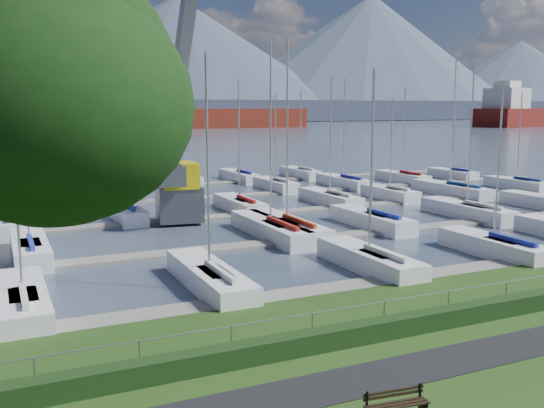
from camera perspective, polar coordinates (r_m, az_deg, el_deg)
path at (r=21.65m, az=17.40°, el=-13.67°), size 160.00×2.00×0.04m
water at (r=278.09m, az=-22.12°, el=6.70°), size 800.00×540.00×0.20m
hedge at (r=23.37m, az=13.10°, el=-10.87°), size 80.00×0.70×0.70m
fence at (r=23.40m, az=12.57°, el=-8.63°), size 80.00×0.04×0.04m
foothill at (r=347.89m, az=-22.78°, el=8.07°), size 900.00×80.00×12.00m
mountains at (r=424.51m, az=-22.52°, el=13.66°), size 1190.00×360.00×115.00m
docks at (r=46.49m, az=-7.26°, el=-1.43°), size 90.00×41.60×0.25m
bench_left at (r=17.27m, az=11.60°, el=-18.03°), size 1.84×0.63×0.85m
crane at (r=46.17m, az=-8.73°, el=5.41°), size 4.87×13.35×22.35m
cargo_ship_mid at (r=246.12m, az=-8.96°, el=7.94°), size 98.54×20.05×21.50m
cargo_ship_east at (r=298.95m, az=23.64°, el=7.53°), size 79.85×30.91×21.50m
sailboat_fleet at (r=48.25m, az=-10.33°, el=5.57°), size 75.55×48.93×13.19m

